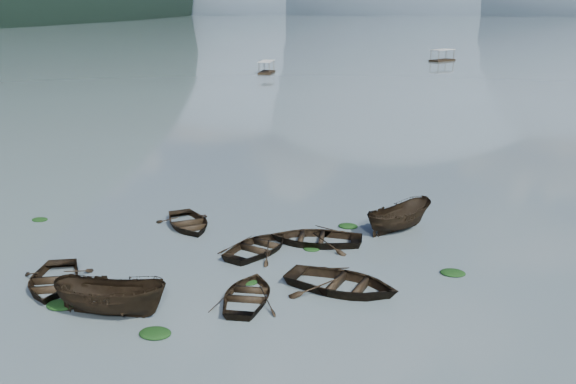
% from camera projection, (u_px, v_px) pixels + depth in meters
% --- Properties ---
extents(ground_plane, '(2400.00, 2400.00, 0.00)m').
position_uv_depth(ground_plane, '(214.00, 330.00, 24.13)').
color(ground_plane, slate).
extents(haze_mtn_a, '(520.00, 520.00, 280.00)m').
position_uv_depth(haze_mtn_a, '(257.00, 12.00, 921.92)').
color(haze_mtn_a, '#475666').
rests_on(haze_mtn_a, ground).
extents(haze_mtn_b, '(520.00, 520.00, 340.00)m').
position_uv_depth(haze_mtn_b, '(397.00, 13.00, 877.10)').
color(haze_mtn_b, '#475666').
rests_on(haze_mtn_b, ground).
extents(haze_mtn_c, '(520.00, 520.00, 260.00)m').
position_uv_depth(haze_mtn_c, '(552.00, 13.00, 832.27)').
color(haze_mtn_c, '#475666').
rests_on(haze_mtn_c, ground).
extents(rowboat_0, '(4.55, 5.25, 0.91)m').
position_uv_depth(rowboat_0, '(53.00, 286.00, 27.92)').
color(rowboat_0, black).
rests_on(rowboat_0, ground).
extents(rowboat_1, '(4.45, 5.16, 0.90)m').
position_uv_depth(rowboat_1, '(259.00, 251.00, 31.83)').
color(rowboat_1, black).
rests_on(rowboat_1, ground).
extents(rowboat_2, '(4.75, 1.99, 1.81)m').
position_uv_depth(rowboat_2, '(112.00, 314.00, 25.36)').
color(rowboat_2, black).
rests_on(rowboat_2, ground).
extents(rowboat_3, '(3.23, 4.27, 0.84)m').
position_uv_depth(rowboat_3, '(249.00, 300.00, 26.62)').
color(rowboat_3, black).
rests_on(rowboat_3, ground).
extents(rowboat_4, '(5.64, 4.55, 1.03)m').
position_uv_depth(rowboat_4, '(342.00, 290.00, 27.53)').
color(rowboat_4, black).
rests_on(rowboat_4, ground).
extents(rowboat_6, '(5.05, 5.30, 0.89)m').
position_uv_depth(rowboat_6, '(188.00, 227.00, 35.29)').
color(rowboat_6, black).
rests_on(rowboat_6, ground).
extents(rowboat_7, '(5.03, 3.82, 0.98)m').
position_uv_depth(rowboat_7, '(316.00, 243.00, 32.94)').
color(rowboat_7, black).
rests_on(rowboat_7, ground).
extents(rowboat_8, '(4.17, 4.56, 1.74)m').
position_uv_depth(rowboat_8, '(398.00, 230.00, 34.81)').
color(rowboat_8, black).
rests_on(rowboat_8, ground).
extents(weed_clump_0, '(1.23, 1.01, 0.27)m').
position_uv_depth(weed_clump_0, '(62.00, 306.00, 26.02)').
color(weed_clump_0, black).
rests_on(weed_clump_0, ground).
extents(weed_clump_1, '(0.85, 0.68, 0.19)m').
position_uv_depth(weed_clump_1, '(91.00, 284.00, 28.15)').
color(weed_clump_1, black).
rests_on(weed_clump_1, ground).
extents(weed_clump_2, '(1.23, 0.98, 0.27)m').
position_uv_depth(weed_clump_2, '(155.00, 335.00, 23.78)').
color(weed_clump_2, black).
rests_on(weed_clump_2, ground).
extents(weed_clump_3, '(0.83, 0.70, 0.19)m').
position_uv_depth(weed_clump_3, '(248.00, 283.00, 28.25)').
color(weed_clump_3, black).
rests_on(weed_clump_3, ground).
extents(weed_clump_4, '(1.15, 0.91, 0.24)m').
position_uv_depth(weed_clump_4, '(453.00, 274.00, 29.15)').
color(weed_clump_4, black).
rests_on(weed_clump_4, ground).
extents(weed_clump_5, '(0.92, 0.74, 0.19)m').
position_uv_depth(weed_clump_5, '(40.00, 220.00, 36.39)').
color(weed_clump_5, black).
rests_on(weed_clump_5, ground).
extents(weed_clump_6, '(0.82, 0.68, 0.17)m').
position_uv_depth(weed_clump_6, '(312.00, 250.00, 32.05)').
color(weed_clump_6, black).
rests_on(weed_clump_6, ground).
extents(weed_clump_7, '(1.08, 0.87, 0.24)m').
position_uv_depth(weed_clump_7, '(348.00, 227.00, 35.28)').
color(weed_clump_7, black).
rests_on(weed_clump_7, ground).
extents(pontoon_left, '(2.65, 5.52, 2.05)m').
position_uv_depth(pontoon_left, '(267.00, 73.00, 113.36)').
color(pontoon_left, black).
rests_on(pontoon_left, ground).
extents(pontoon_centre, '(5.65, 6.45, 2.34)m').
position_uv_depth(pontoon_centre, '(442.00, 61.00, 137.28)').
color(pontoon_centre, black).
rests_on(pontoon_centre, ground).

